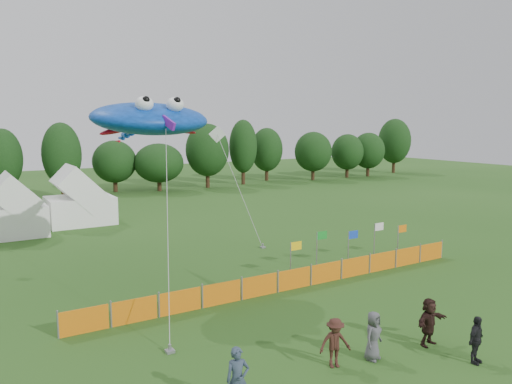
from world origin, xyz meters
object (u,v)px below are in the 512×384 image
tent_left (15,210)px  spectator_d (476,340)px  spectator_a (238,379)px  spectator_f (429,322)px  tent_right (80,201)px  spectator_c (335,343)px  barrier_fence (294,279)px  stingray_kite (149,119)px  spectator_e (373,336)px

tent_left → spectator_d: tent_left is taller
spectator_a → spectator_f: bearing=17.0°
tent_right → spectator_d: size_ratio=3.09×
tent_left → spectator_f: bearing=-68.6°
spectator_d → spectator_f: spectator_f is taller
spectator_c → spectator_d: spectator_c is taller
tent_left → barrier_fence: (10.32, -20.10, -1.33)m
spectator_c → spectator_d: bearing=-10.6°
tent_left → stingray_kite: stingray_kite is taller
stingray_kite → barrier_fence: bearing=-38.1°
spectator_a → tent_right: bearing=102.9°
spectator_f → spectator_e: bearing=167.6°
tent_left → tent_right: tent_left is taller
spectator_a → spectator_d: (8.26, -1.75, -0.11)m
spectator_a → spectator_f: size_ratio=1.05×
spectator_a → stingray_kite: stingray_kite is taller
tent_left → spectator_c: size_ratio=2.43×
spectator_a → spectator_f: spectator_a is taller
spectator_c → tent_right: bearing=111.4°
spectator_c → spectator_e: (1.47, -0.27, 0.01)m
barrier_fence → spectator_e: spectator_e is taller
spectator_a → spectator_e: bearing=19.6°
spectator_a → tent_left: bearing=112.7°
spectator_a → spectator_f: 8.04m
tent_left → spectator_c: 28.11m
spectator_c → spectator_f: (4.03, -0.50, 0.04)m
spectator_e → stingray_kite: stingray_kite is taller
tent_right → spectator_f: bearing=-78.6°
spectator_e → spectator_a: bearing=164.0°
spectator_f → tent_right: bearing=94.3°
tent_right → spectator_a: (-2.06, -29.65, -0.88)m
spectator_e → spectator_d: bearing=-54.6°
stingray_kite → tent_right: bearing=89.3°
tent_right → tent_left: bearing=-159.1°
tent_left → stingray_kite: 17.60m
spectator_f → tent_left: bearing=104.3°
tent_right → spectator_f: size_ratio=2.88×
spectator_a → spectator_c: size_ratio=1.10×
spectator_d → spectator_f: (-0.22, 1.78, 0.06)m
tent_left → spectator_d: size_ratio=2.49×
stingray_kite → tent_left: bearing=106.7°
tent_left → spectator_e: 28.76m
spectator_a → spectator_c: spectator_a is taller
tent_right → spectator_d: (6.20, -31.40, -0.99)m
spectator_c → stingray_kite: 13.90m
spectator_d → spectator_e: 3.43m
barrier_fence → spectator_d: bearing=-85.2°
tent_left → spectator_e: tent_left is taller
tent_right → spectator_c: (1.95, -29.12, -0.97)m
tent_left → spectator_d: 31.56m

